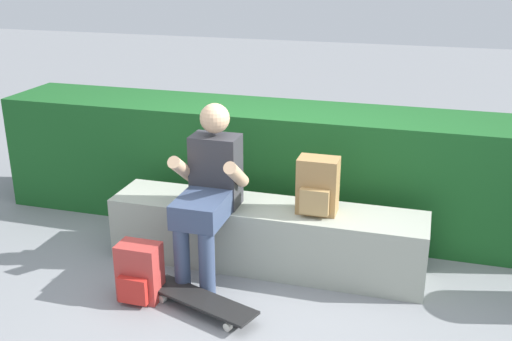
# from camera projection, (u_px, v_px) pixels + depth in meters

# --- Properties ---
(ground_plane) EXTENTS (24.00, 24.00, 0.00)m
(ground_plane) POSITION_uv_depth(u_px,v_px,m) (251.00, 289.00, 4.23)
(ground_plane) COLOR gray
(bench_main) EXTENTS (2.31, 0.47, 0.48)m
(bench_main) POSITION_uv_depth(u_px,v_px,m) (266.00, 236.00, 4.48)
(bench_main) COLOR #9CA293
(bench_main) RESTS_ON ground
(person_skater) EXTENTS (0.49, 0.62, 1.23)m
(person_skater) POSITION_uv_depth(u_px,v_px,m) (209.00, 187.00, 4.23)
(person_skater) COLOR #333338
(person_skater) RESTS_ON ground
(skateboard_near_person) EXTENTS (0.82, 0.45, 0.09)m
(skateboard_near_person) POSITION_uv_depth(u_px,v_px,m) (201.00, 300.00, 3.96)
(skateboard_near_person) COLOR black
(skateboard_near_person) RESTS_ON ground
(backpack_on_bench) EXTENTS (0.28, 0.23, 0.40)m
(backpack_on_bench) POSITION_uv_depth(u_px,v_px,m) (318.00, 187.00, 4.22)
(backpack_on_bench) COLOR #A37A47
(backpack_on_bench) RESTS_ON bench_main
(backpack_on_ground) EXTENTS (0.28, 0.23, 0.40)m
(backpack_on_ground) POSITION_uv_depth(u_px,v_px,m) (139.00, 273.00, 4.05)
(backpack_on_ground) COLOR #B23833
(backpack_on_ground) RESTS_ON ground
(hedge_row) EXTENTS (4.65, 0.73, 1.00)m
(hedge_row) POSITION_uv_depth(u_px,v_px,m) (269.00, 165.00, 5.18)
(hedge_row) COLOR #195421
(hedge_row) RESTS_ON ground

